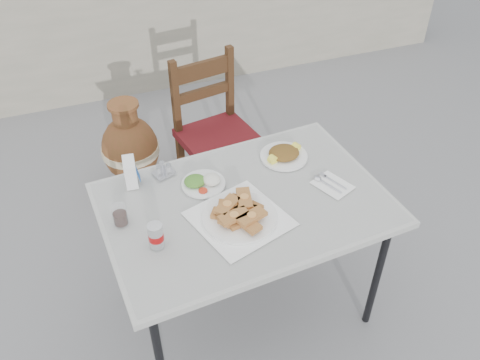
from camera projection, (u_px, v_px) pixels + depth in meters
name	position (u px, v px, depth m)	size (l,w,h in m)	color
ground	(227.00, 303.00, 2.74)	(80.00, 80.00, 0.00)	slate
cafe_table	(245.00, 210.00, 2.28)	(1.30, 0.93, 0.76)	black
pide_plate	(239.00, 213.00, 2.14)	(0.45, 0.45, 0.07)	white
salad_rice_plate	(203.00, 182.00, 2.32)	(0.20, 0.20, 0.05)	white
salad_chopped_plate	(284.00, 154.00, 2.48)	(0.23, 0.23, 0.05)	white
soda_can	(156.00, 236.00, 2.01)	(0.06, 0.06, 0.11)	silver
cola_glass	(120.00, 216.00, 2.12)	(0.06, 0.06, 0.09)	white
napkin_holder	(130.00, 172.00, 2.30)	(0.07, 0.11, 0.13)	white
condiment_caddy	(164.00, 171.00, 2.38)	(0.11, 0.10, 0.07)	silver
cutlery_napkin	(330.00, 184.00, 2.33)	(0.18, 0.21, 0.01)	white
chair	(216.00, 134.00, 3.10)	(0.50, 0.50, 0.97)	#331D0D
terracotta_urn	(131.00, 150.00, 3.31)	(0.37, 0.37, 0.65)	brown
back_wall	(125.00, 22.00, 4.16)	(6.00, 0.25, 1.20)	#A79D8B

